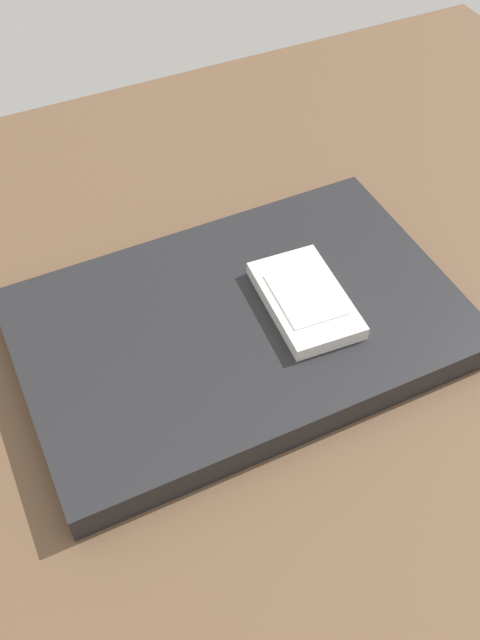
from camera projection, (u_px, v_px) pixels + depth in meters
The scene contains 3 objects.
desk_surface at pixel (138, 398), 55.80cm from camera, with size 120.00×80.00×3.00cm, color brown.
laptop_closed at pixel (240, 326), 56.97cm from camera, with size 34.09×21.89×2.53cm, color black.
cell_phone_on_laptop at pixel (308, 303), 56.01cm from camera, with size 6.51×10.16×1.32cm.
Camera 1 is at (-6.50, -32.23, 47.66)cm, focal length 40.62 mm.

